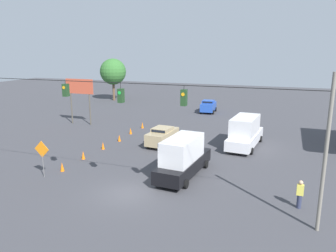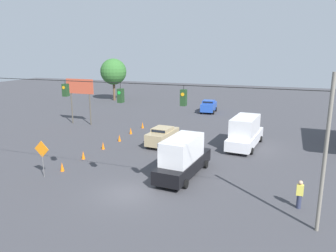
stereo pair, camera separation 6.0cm
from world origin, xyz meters
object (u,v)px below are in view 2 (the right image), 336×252
at_px(sedan_blue_withflow_deep, 209,106).
at_px(traffic_cone_third, 103,146).
at_px(traffic_cone_fourth, 119,138).
at_px(traffic_cone_farthest, 143,125).
at_px(box_truck_white_oncoming_far, 245,132).
at_px(traffic_cone_nearest, 62,167).
at_px(overhead_signal_span, 122,121).
at_px(traffic_cone_second, 83,155).
at_px(tree_horizon_left, 113,72).
at_px(roadside_billboard, 80,91).
at_px(sedan_tan_withflow_mid, 162,136).
at_px(work_zone_sign, 42,152).
at_px(pedestrian, 300,194).
at_px(traffic_cone_fifth, 131,131).
at_px(box_truck_black_crossing_near, 183,157).

relative_size(sedan_blue_withflow_deep, traffic_cone_third, 5.46).
relative_size(traffic_cone_fourth, traffic_cone_farthest, 1.00).
bearing_deg(traffic_cone_fourth, box_truck_white_oncoming_far, -168.83).
bearing_deg(traffic_cone_nearest, traffic_cone_fourth, -90.70).
distance_m(traffic_cone_third, traffic_cone_farthest, 9.21).
bearing_deg(traffic_cone_third, overhead_signal_span, 128.31).
relative_size(traffic_cone_second, tree_horizon_left, 0.09).
bearing_deg(overhead_signal_span, traffic_cone_nearest, -20.16).
bearing_deg(overhead_signal_span, sedan_blue_withflow_deep, -86.84).
bearing_deg(box_truck_white_oncoming_far, roadside_billboard, -8.22).
bearing_deg(traffic_cone_nearest, sedan_tan_withflow_mid, -117.06).
bearing_deg(traffic_cone_farthest, tree_horizon_left, -52.33).
relative_size(sedan_tan_withflow_mid, traffic_cone_third, 6.14).
xyz_separation_m(traffic_cone_nearest, traffic_cone_third, (0.03, -6.20, 0.00)).
xyz_separation_m(sedan_blue_withflow_deep, traffic_cone_farthest, (5.22, 12.70, -0.60)).
bearing_deg(traffic_cone_fourth, work_zone_sign, 86.70).
distance_m(traffic_cone_third, traffic_cone_fourth, 3.02).
relative_size(roadside_billboard, tree_horizon_left, 0.75).
distance_m(sedan_blue_withflow_deep, pedestrian, 30.84).
bearing_deg(box_truck_white_oncoming_far, traffic_cone_fifth, -2.87).
xyz_separation_m(box_truck_black_crossing_near, pedestrian, (-8.19, 2.50, -0.60)).
bearing_deg(box_truck_white_oncoming_far, pedestrian, 111.98).
distance_m(box_truck_black_crossing_near, traffic_cone_fifth, 13.78).
height_order(traffic_cone_fifth, roadside_billboard, roadside_billboard).
relative_size(sedan_blue_withflow_deep, roadside_billboard, 0.69).
relative_size(traffic_cone_fifth, tree_horizon_left, 0.09).
xyz_separation_m(box_truck_black_crossing_near, traffic_cone_second, (9.41, -0.71, -1.14)).
distance_m(sedan_tan_withflow_mid, traffic_cone_fourth, 4.78).
height_order(traffic_cone_nearest, pedestrian, pedestrian).
xyz_separation_m(traffic_cone_third, traffic_cone_fifth, (0.11, -6.14, 0.00)).
bearing_deg(box_truck_white_oncoming_far, overhead_signal_span, 67.72).
xyz_separation_m(traffic_cone_third, traffic_cone_farthest, (0.03, -9.21, 0.00)).
height_order(box_truck_black_crossing_near, roadside_billboard, roadside_billboard).
distance_m(sedan_blue_withflow_deep, traffic_cone_nearest, 28.59).
height_order(sedan_tan_withflow_mid, traffic_cone_farthest, sedan_tan_withflow_mid).
relative_size(box_truck_black_crossing_near, traffic_cone_nearest, 9.48).
distance_m(traffic_cone_fourth, traffic_cone_farthest, 6.19).
height_order(traffic_cone_third, traffic_cone_farthest, same).
height_order(box_truck_white_oncoming_far, traffic_cone_farthest, box_truck_white_oncoming_far).
bearing_deg(traffic_cone_fifth, tree_horizon_left, -56.63).
bearing_deg(overhead_signal_span, traffic_cone_fifth, -64.79).
bearing_deg(traffic_cone_nearest, pedestrian, 179.46).
xyz_separation_m(pedestrian, tree_horizon_left, (31.79, -34.04, 4.41)).
xyz_separation_m(traffic_cone_fifth, work_zone_sign, (0.37, 13.84, 1.62)).
distance_m(sedan_tan_withflow_mid, traffic_cone_second, 8.16).
xyz_separation_m(box_truck_white_oncoming_far, work_zone_sign, (13.18, 13.20, 0.49)).
relative_size(overhead_signal_span, traffic_cone_fourth, 31.87).
xyz_separation_m(traffic_cone_farthest, pedestrian, (-17.53, 15.57, 0.54)).
distance_m(traffic_cone_second, traffic_cone_fifth, 9.29).
bearing_deg(box_truck_white_oncoming_far, sedan_blue_withflow_deep, -65.40).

